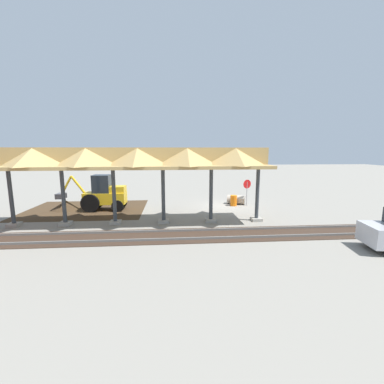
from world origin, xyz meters
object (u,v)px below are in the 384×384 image
(stop_sign, at_px, (247,187))
(concrete_pipe, at_px, (236,200))
(traffic_barrel, at_px, (234,201))
(backhoe, at_px, (103,194))

(stop_sign, relative_size, concrete_pipe, 1.32)
(stop_sign, distance_m, concrete_pipe, 1.59)
(concrete_pipe, height_order, traffic_barrel, traffic_barrel)
(backhoe, relative_size, concrete_pipe, 3.14)
(backhoe, bearing_deg, concrete_pipe, -172.93)
(stop_sign, xyz_separation_m, traffic_barrel, (1.12, -0.05, -1.17))
(traffic_barrel, bearing_deg, backhoe, 3.81)
(stop_sign, bearing_deg, concrete_pipe, -44.42)
(stop_sign, xyz_separation_m, backhoe, (11.84, 0.67, -0.36))
(concrete_pipe, bearing_deg, backhoe, 7.07)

